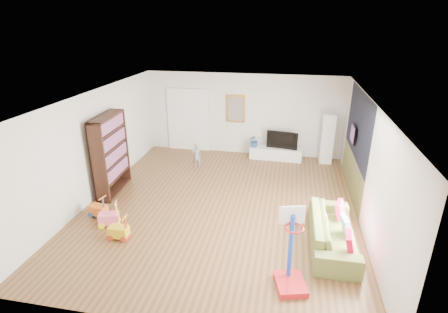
% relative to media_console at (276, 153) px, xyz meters
% --- Properties ---
extents(floor, '(6.50, 7.50, 0.00)m').
position_rel_media_console_xyz_m(floor, '(-1.16, -3.35, -0.20)').
color(floor, brown).
rests_on(floor, ground).
extents(ceiling, '(6.50, 7.50, 0.00)m').
position_rel_media_console_xyz_m(ceiling, '(-1.16, -3.35, 2.50)').
color(ceiling, white).
rests_on(ceiling, ground).
extents(wall_back, '(6.50, 0.00, 2.70)m').
position_rel_media_console_xyz_m(wall_back, '(-1.16, 0.40, 1.15)').
color(wall_back, silver).
rests_on(wall_back, ground).
extents(wall_front, '(6.50, 0.00, 2.70)m').
position_rel_media_console_xyz_m(wall_front, '(-1.16, -7.10, 1.15)').
color(wall_front, silver).
rests_on(wall_front, ground).
extents(wall_left, '(0.00, 7.50, 2.70)m').
position_rel_media_console_xyz_m(wall_left, '(-4.41, -3.35, 1.15)').
color(wall_left, silver).
rests_on(wall_left, ground).
extents(wall_right, '(0.00, 7.50, 2.70)m').
position_rel_media_console_xyz_m(wall_right, '(2.09, -3.35, 1.15)').
color(wall_right, white).
rests_on(wall_right, ground).
extents(navy_accent, '(0.01, 3.20, 1.70)m').
position_rel_media_console_xyz_m(navy_accent, '(2.08, -1.95, 1.65)').
color(navy_accent, black).
rests_on(navy_accent, wall_right).
extents(olive_wainscot, '(0.01, 3.20, 1.00)m').
position_rel_media_console_xyz_m(olive_wainscot, '(2.08, -1.95, 0.30)').
color(olive_wainscot, brown).
rests_on(olive_wainscot, wall_right).
extents(doorway, '(1.45, 0.06, 2.10)m').
position_rel_media_console_xyz_m(doorway, '(-3.06, 0.36, 0.85)').
color(doorway, white).
rests_on(doorway, ground).
extents(painting_back, '(0.62, 0.06, 0.92)m').
position_rel_media_console_xyz_m(painting_back, '(-1.41, 0.36, 1.35)').
color(painting_back, gold).
rests_on(painting_back, wall_back).
extents(artwork_right, '(0.04, 0.56, 0.46)m').
position_rel_media_console_xyz_m(artwork_right, '(2.01, -1.75, 1.35)').
color(artwork_right, '#7F3F8C').
rests_on(artwork_right, wall_right).
extents(media_console, '(1.70, 0.49, 0.39)m').
position_rel_media_console_xyz_m(media_console, '(0.00, 0.00, 0.00)').
color(media_console, silver).
rests_on(media_console, ground).
extents(tall_cabinet, '(0.38, 0.38, 1.61)m').
position_rel_media_console_xyz_m(tall_cabinet, '(1.58, 0.03, 0.61)').
color(tall_cabinet, white).
rests_on(tall_cabinet, ground).
extents(bookshelf, '(0.46, 1.45, 2.08)m').
position_rel_media_console_xyz_m(bookshelf, '(-4.13, -3.11, 0.85)').
color(bookshelf, '#321A11').
rests_on(bookshelf, ground).
extents(sofa, '(0.87, 2.20, 0.64)m').
position_rel_media_console_xyz_m(sofa, '(1.39, -4.52, 0.12)').
color(sofa, olive).
rests_on(sofa, ground).
extents(basketball_hoop, '(0.65, 0.72, 1.47)m').
position_rel_media_console_xyz_m(basketball_hoop, '(0.58, -5.90, 0.54)').
color(basketball_hoop, red).
rests_on(basketball_hoop, ground).
extents(ride_on_yellow, '(0.41, 0.26, 0.54)m').
position_rel_media_console_xyz_m(ride_on_yellow, '(-2.98, -5.15, 0.07)').
color(ride_on_yellow, gold).
rests_on(ride_on_yellow, ground).
extents(ride_on_orange, '(0.45, 0.32, 0.54)m').
position_rel_media_console_xyz_m(ride_on_orange, '(-3.86, -4.41, 0.07)').
color(ride_on_orange, '#CD6422').
rests_on(ride_on_orange, ground).
extents(ride_on_pink, '(0.50, 0.39, 0.58)m').
position_rel_media_console_xyz_m(ride_on_pink, '(-3.43, -4.73, 0.09)').
color(ride_on_pink, pink).
rests_on(ride_on_pink, ground).
extents(child, '(0.34, 0.28, 0.81)m').
position_rel_media_console_xyz_m(child, '(-2.35, -1.23, 0.21)').
color(child, slate).
rests_on(child, ground).
extents(tv, '(1.01, 0.30, 0.58)m').
position_rel_media_console_xyz_m(tv, '(0.20, 0.07, 0.49)').
color(tv, black).
rests_on(tv, media_console).
extents(vase_plant, '(0.45, 0.42, 0.42)m').
position_rel_media_console_xyz_m(vase_plant, '(-0.70, -0.03, 0.41)').
color(vase_plant, '#1F4C90').
rests_on(vase_plant, media_console).
extents(pillow_left, '(0.15, 0.40, 0.39)m').
position_rel_media_console_xyz_m(pillow_left, '(1.62, -5.15, 0.31)').
color(pillow_left, '#C40B35').
rests_on(pillow_left, sofa).
extents(pillow_center, '(0.15, 0.39, 0.38)m').
position_rel_media_console_xyz_m(pillow_center, '(1.62, -4.56, 0.31)').
color(pillow_center, silver).
rests_on(pillow_center, sofa).
extents(pillow_right, '(0.20, 0.38, 0.37)m').
position_rel_media_console_xyz_m(pillow_right, '(1.57, -3.92, 0.31)').
color(pillow_right, '#D41749').
rests_on(pillow_right, sofa).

